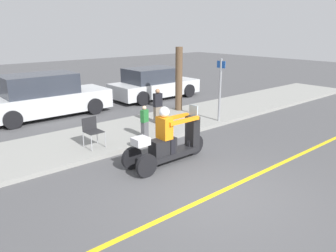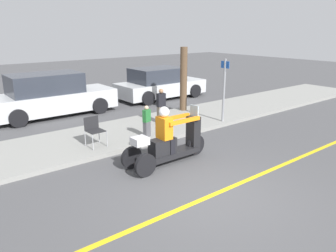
# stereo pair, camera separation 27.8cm
# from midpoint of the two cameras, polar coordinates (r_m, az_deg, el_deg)

# --- Properties ---
(ground_plane) EXTENTS (60.00, 60.00, 0.00)m
(ground_plane) POSITION_cam_midpoint_polar(r_m,az_deg,el_deg) (7.00, 7.09, -11.72)
(ground_plane) COLOR #4C4C4F
(lane_stripe) EXTENTS (24.00, 0.12, 0.01)m
(lane_stripe) POSITION_cam_midpoint_polar(r_m,az_deg,el_deg) (7.21, 8.81, -10.89)
(lane_stripe) COLOR gold
(lane_stripe) RESTS_ON ground
(sidewalk_strip) EXTENTS (28.00, 2.80, 0.12)m
(sidewalk_strip) POSITION_cam_midpoint_polar(r_m,az_deg,el_deg) (10.38, -11.83, -1.97)
(sidewalk_strip) COLOR gray
(sidewalk_strip) RESTS_ON ground
(motorcycle_trike) EXTENTS (2.41, 0.70, 1.50)m
(motorcycle_trike) POSITION_cam_midpoint_polar(r_m,az_deg,el_deg) (8.24, -0.92, -3.00)
(motorcycle_trike) COLOR black
(motorcycle_trike) RESTS_ON ground
(spectator_with_child) EXTENTS (0.26, 0.19, 0.97)m
(spectator_with_child) POSITION_cam_midpoint_polar(r_m,az_deg,el_deg) (9.93, -4.90, 0.70)
(spectator_with_child) COLOR #515156
(spectator_with_child) RESTS_ON sidewalk_strip
(spectator_mid_group) EXTENTS (0.31, 0.21, 1.21)m
(spectator_mid_group) POSITION_cam_midpoint_polar(r_m,az_deg,el_deg) (11.37, -2.50, 3.38)
(spectator_mid_group) COLOR #726656
(spectator_mid_group) RESTS_ON sidewalk_strip
(folding_chair_curbside) EXTENTS (0.48, 0.48, 0.82)m
(folding_chair_curbside) POSITION_cam_midpoint_polar(r_m,az_deg,el_deg) (9.36, -13.95, -0.53)
(folding_chair_curbside) COLOR #A5A8AD
(folding_chair_curbside) RESTS_ON sidewalk_strip
(parked_car_lot_left) EXTENTS (4.38, 2.06, 1.49)m
(parked_car_lot_left) POSITION_cam_midpoint_polar(r_m,az_deg,el_deg) (16.11, -3.00, 7.33)
(parked_car_lot_left) COLOR silver
(parked_car_lot_left) RESTS_ON ground
(parked_car_lot_center) EXTENTS (4.79, 1.97, 1.66)m
(parked_car_lot_center) POSITION_cam_midpoint_polar(r_m,az_deg,el_deg) (13.53, -21.22, 4.73)
(parked_car_lot_center) COLOR silver
(parked_car_lot_center) RESTS_ON ground
(tree_trunk) EXTENTS (0.28, 0.28, 2.50)m
(tree_trunk) POSITION_cam_midpoint_polar(r_m,az_deg,el_deg) (13.12, 1.29, 8.16)
(tree_trunk) COLOR brown
(tree_trunk) RESTS_ON sidewalk_strip
(street_sign) EXTENTS (0.08, 0.36, 2.20)m
(street_sign) POSITION_cam_midpoint_polar(r_m,az_deg,el_deg) (11.64, 8.38, 6.63)
(street_sign) COLOR gray
(street_sign) RESTS_ON sidewalk_strip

